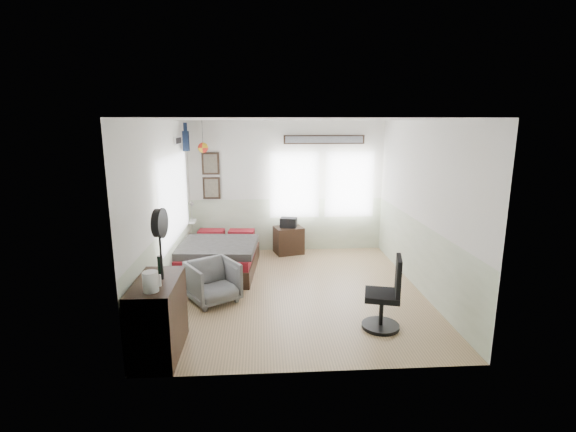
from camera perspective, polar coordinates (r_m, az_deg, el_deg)
The scene contains 12 objects.
ground_plane at distance 6.84m, azimuth 1.06°, elevation -10.21°, with size 4.00×4.50×0.01m, color #967653.
room_shell at distance 6.57m, azimuth 0.31°, elevation 3.53°, with size 4.02×4.52×2.71m.
wall_decor at distance 8.28m, azimuth -7.72°, elevation 8.70°, with size 3.55×1.32×1.44m.
bed at distance 7.71m, azimuth -9.27°, elevation -5.43°, with size 1.43×1.92×0.58m.
dresser at distance 5.18m, azimuth -17.29°, elevation -13.10°, with size 0.48×1.00×0.90m, color #372115.
armchair at distance 6.45m, azimuth -10.21°, elevation -8.82°, with size 0.67×0.69×0.63m, color #5A5A5A.
nightstand at distance 8.64m, azimuth 0.08°, elevation -3.31°, with size 0.56×0.44×0.56m, color #372115.
task_chair at distance 5.67m, azimuth 13.28°, elevation -11.07°, with size 0.54×0.54×0.99m.
kettle at distance 4.69m, azimuth -18.27°, elevation -8.52°, with size 0.19×0.16×0.22m.
bottle at distance 5.08m, azimuth -17.05°, elevation -6.60°, with size 0.06×0.06×0.25m, color black.
stand_fan at distance 4.85m, azimuth -17.13°, elevation -1.09°, with size 0.12×0.34×0.83m.
black_bag at distance 8.55m, azimuth 0.08°, elevation -0.89°, with size 0.33×0.22×0.20m, color black.
Camera 1 is at (-0.52, -6.29, 2.65)m, focal length 26.00 mm.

